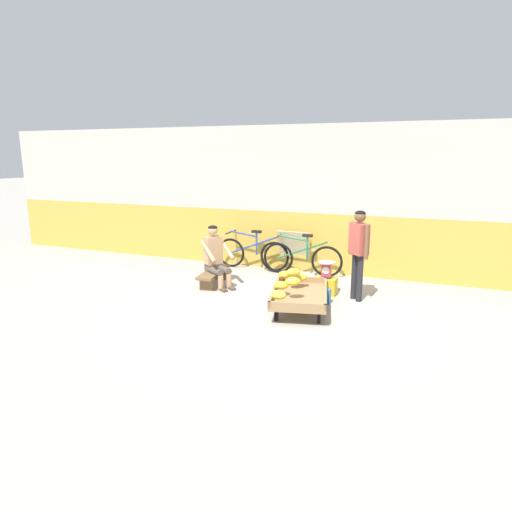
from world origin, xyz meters
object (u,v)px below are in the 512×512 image
(bicycle_near_left, at_px, (252,253))
(plastic_crate, at_px, (326,286))
(weighing_scale, at_px, (326,270))
(vendor_seated, at_px, (216,256))
(banana_cart, at_px, (300,296))
(bicycle_far_left, at_px, (302,258))
(sign_board, at_px, (294,251))
(shopping_bag, at_px, (325,296))
(low_bench, at_px, (214,274))
(customer_adult, at_px, (359,245))

(bicycle_near_left, bearing_deg, plastic_crate, -31.75)
(weighing_scale, bearing_deg, vendor_seated, -173.59)
(banana_cart, distance_m, bicycle_far_left, 2.16)
(sign_board, distance_m, shopping_bag, 2.21)
(banana_cart, xyz_separation_m, low_bench, (-1.93, 0.79, -0.04))
(sign_board, bearing_deg, weighing_scale, -54.07)
(weighing_scale, xyz_separation_m, customer_adult, (0.55, -0.11, 0.50))
(bicycle_near_left, distance_m, shopping_bag, 2.59)
(plastic_crate, height_order, weighing_scale, weighing_scale)
(bicycle_near_left, relative_size, shopping_bag, 6.92)
(banana_cart, distance_m, weighing_scale, 1.02)
(vendor_seated, relative_size, weighing_scale, 3.80)
(low_bench, relative_size, customer_adult, 0.74)
(customer_adult, bearing_deg, bicycle_near_left, 152.29)
(bicycle_near_left, bearing_deg, banana_cart, -51.70)
(vendor_seated, height_order, customer_adult, customer_adult)
(vendor_seated, relative_size, plastic_crate, 3.17)
(vendor_seated, bearing_deg, shopping_bag, -6.34)
(vendor_seated, relative_size, sign_board, 1.32)
(plastic_crate, distance_m, sign_board, 1.76)
(vendor_seated, xyz_separation_m, bicycle_far_left, (1.29, 1.34, -0.21))
(plastic_crate, xyz_separation_m, sign_board, (-1.02, 1.41, 0.28))
(banana_cart, xyz_separation_m, shopping_bag, (0.29, 0.50, -0.12))
(low_bench, relative_size, sign_board, 1.31)
(bicycle_near_left, bearing_deg, shopping_bag, -39.57)
(banana_cart, relative_size, vendor_seated, 1.40)
(banana_cart, xyz_separation_m, plastic_crate, (0.20, 0.97, -0.09))
(low_bench, distance_m, plastic_crate, 2.14)
(low_bench, height_order, bicycle_near_left, bicycle_near_left)
(bicycle_far_left, relative_size, shopping_bag, 6.92)
(banana_cart, bearing_deg, bicycle_near_left, 128.30)
(customer_adult, bearing_deg, weighing_scale, 168.67)
(low_bench, xyz_separation_m, weighing_scale, (2.13, 0.18, 0.25))
(vendor_seated, bearing_deg, bicycle_far_left, 46.05)
(banana_cart, bearing_deg, low_bench, 157.75)
(weighing_scale, xyz_separation_m, shopping_bag, (0.09, -0.47, -0.33))
(shopping_bag, bearing_deg, vendor_seated, 173.66)
(bicycle_far_left, distance_m, shopping_bag, 1.81)
(bicycle_near_left, xyz_separation_m, shopping_bag, (1.99, -1.64, -0.23))
(low_bench, distance_m, shopping_bag, 2.24)
(bicycle_near_left, bearing_deg, vendor_seated, -96.51)
(vendor_seated, bearing_deg, low_bench, 147.77)
(weighing_scale, height_order, shopping_bag, weighing_scale)
(banana_cart, height_order, plastic_crate, banana_cart)
(bicycle_far_left, height_order, shopping_bag, bicycle_far_left)
(banana_cart, height_order, vendor_seated, vendor_seated)
(vendor_seated, xyz_separation_m, sign_board, (1.03, 1.64, -0.14))
(weighing_scale, bearing_deg, bicycle_near_left, 148.23)
(low_bench, distance_m, vendor_seated, 0.38)
(banana_cart, relative_size, low_bench, 1.41)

